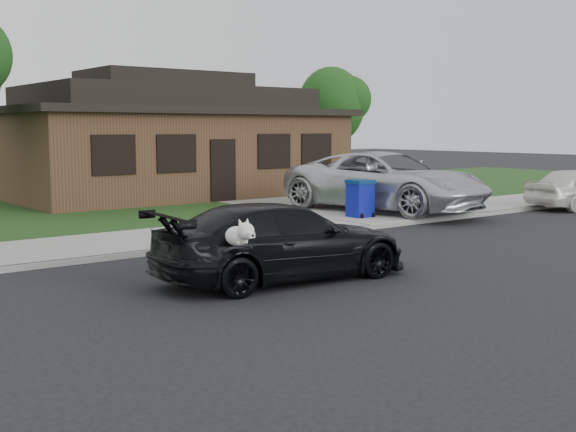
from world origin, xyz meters
TOP-DOWN VIEW (x-y plane):
  - ground at (0.00, 0.00)m, footprint 120.00×120.00m
  - sidewalk at (0.00, 5.00)m, footprint 60.00×3.00m
  - curb at (0.00, 3.50)m, footprint 60.00×0.12m
  - lawn at (0.00, 13.00)m, footprint 60.00×13.00m
  - driveway at (6.00, 10.00)m, footprint 4.50×13.00m
  - sedan at (-1.94, -0.14)m, footprint 4.80×2.39m
  - minivan at (6.45, 5.57)m, footprint 4.01×6.86m
  - recycling_bin at (4.67, 4.85)m, footprint 0.68×0.71m
  - house at (4.00, 15.00)m, footprint 12.60×8.60m
  - tree_1 at (12.14, 14.40)m, footprint 3.15×3.00m

SIDE VIEW (x-z plane):
  - ground at x=0.00m, z-range 0.00..0.00m
  - sidewalk at x=0.00m, z-range 0.00..0.12m
  - curb at x=0.00m, z-range 0.00..0.12m
  - lawn at x=0.00m, z-range 0.00..0.13m
  - driveway at x=6.00m, z-range 0.00..0.14m
  - recycling_bin at x=4.67m, z-range 0.13..1.20m
  - sedan at x=-1.94m, z-range 0.00..1.35m
  - minivan at x=6.45m, z-range 0.14..1.93m
  - house at x=4.00m, z-range -0.19..4.46m
  - tree_1 at x=12.14m, z-range 1.09..6.34m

